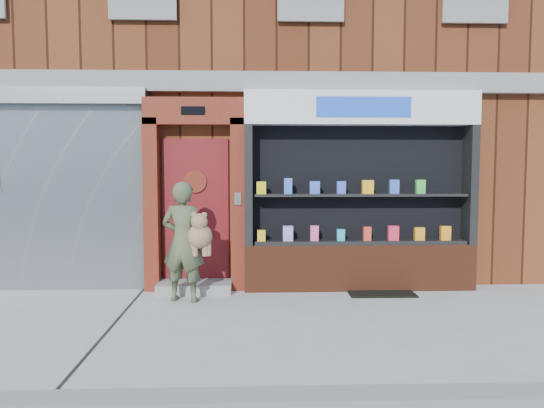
{
  "coord_description": "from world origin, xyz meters",
  "views": [
    {
      "loc": [
        0.12,
        -6.17,
        1.92
      ],
      "look_at": [
        0.38,
        1.0,
        1.37
      ],
      "focal_mm": 35.0,
      "sensor_mm": 36.0,
      "label": 1
    }
  ],
  "objects": [
    {
      "name": "ground",
      "position": [
        0.0,
        0.0,
        0.0
      ],
      "size": [
        80.0,
        80.0,
        0.0
      ],
      "primitive_type": "plane",
      "color": "#9E9E99",
      "rests_on": "ground"
    },
    {
      "name": "curb",
      "position": [
        0.0,
        -2.15,
        0.06
      ],
      "size": [
        60.0,
        0.3,
        0.12
      ],
      "primitive_type": "cube",
      "color": "gray",
      "rests_on": "ground"
    },
    {
      "name": "building",
      "position": [
        -0.0,
        5.99,
        4.0
      ],
      "size": [
        12.0,
        8.16,
        8.0
      ],
      "color": "#532513",
      "rests_on": "ground"
    },
    {
      "name": "shutter_bay",
      "position": [
        -3.0,
        1.93,
        1.72
      ],
      "size": [
        3.1,
        0.3,
        3.04
      ],
      "color": "gray",
      "rests_on": "ground"
    },
    {
      "name": "red_door_bay",
      "position": [
        -0.75,
        1.86,
        1.46
      ],
      "size": [
        1.52,
        0.58,
        2.9
      ],
      "color": "#601C10",
      "rests_on": "ground"
    },
    {
      "name": "pharmacy_bay",
      "position": [
        1.75,
        1.81,
        1.37
      ],
      "size": [
        3.5,
        0.41,
        3.0
      ],
      "color": "#632C17",
      "rests_on": "ground"
    },
    {
      "name": "woman",
      "position": [
        -0.82,
        1.16,
        0.86
      ],
      "size": [
        0.76,
        0.54,
        1.68
      ],
      "color": "#4A5437",
      "rests_on": "ground"
    },
    {
      "name": "doormat",
      "position": [
        2.02,
        1.55,
        0.01
      ],
      "size": [
        0.97,
        0.69,
        0.02
      ],
      "primitive_type": "cube",
      "rotation": [
        0.0,
        0.0,
        -0.01
      ],
      "color": "black",
      "rests_on": "ground"
    }
  ]
}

